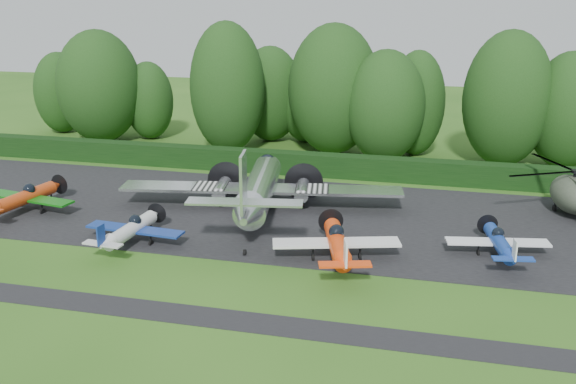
% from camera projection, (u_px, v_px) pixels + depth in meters
% --- Properties ---
extents(ground, '(160.00, 160.00, 0.00)m').
position_uv_depth(ground, '(218.00, 267.00, 38.86)').
color(ground, '#295718').
rests_on(ground, ground).
extents(apron, '(70.00, 18.00, 0.01)m').
position_uv_depth(apron, '(262.00, 213.00, 48.12)').
color(apron, black).
rests_on(apron, ground).
extents(taxiway_verge, '(70.00, 2.00, 0.00)m').
position_uv_depth(taxiway_verge, '(179.00, 314.00, 33.30)').
color(taxiway_verge, black).
rests_on(taxiway_verge, ground).
extents(hedgerow, '(90.00, 1.60, 2.00)m').
position_uv_depth(hedgerow, '(295.00, 174.00, 58.31)').
color(hedgerow, black).
rests_on(hedgerow, ground).
extents(transport_plane, '(21.44, 16.44, 6.87)m').
position_uv_depth(transport_plane, '(258.00, 189.00, 47.47)').
color(transport_plane, silver).
rests_on(transport_plane, ground).
extents(light_plane_red, '(7.51, 7.89, 2.88)m').
position_uv_depth(light_plane_red, '(24.00, 198.00, 47.87)').
color(light_plane_red, '#BA3C11').
rests_on(light_plane_red, ground).
extents(light_plane_white, '(6.75, 7.10, 2.59)m').
position_uv_depth(light_plane_white, '(131.00, 229.00, 41.93)').
color(light_plane_white, silver).
rests_on(light_plane_white, ground).
extents(light_plane_orange, '(7.90, 8.31, 3.04)m').
position_uv_depth(light_plane_orange, '(338.00, 243.00, 39.20)').
color(light_plane_orange, '#F3400E').
rests_on(light_plane_orange, ground).
extents(light_plane_blue, '(6.41, 6.74, 2.46)m').
position_uv_depth(light_plane_blue, '(500.00, 242.00, 39.95)').
color(light_plane_blue, navy).
rests_on(light_plane_blue, ground).
extents(helicopter, '(10.79, 12.64, 3.48)m').
position_uv_depth(helicopter, '(573.00, 191.00, 47.12)').
color(helicopter, '#384233').
rests_on(helicopter, ground).
extents(tree_0, '(5.34, 5.34, 8.55)m').
position_uv_depth(tree_0, '(149.00, 101.00, 70.69)').
color(tree_0, black).
rests_on(tree_0, ground).
extents(tree_1, '(5.88, 5.88, 9.26)m').
position_uv_depth(tree_1, '(60.00, 93.00, 73.71)').
color(tree_1, black).
rests_on(tree_1, ground).
extents(tree_2, '(6.95, 6.95, 10.83)m').
position_uv_depth(tree_2, '(568.00, 111.00, 58.68)').
color(tree_2, black).
rests_on(tree_2, ground).
extents(tree_4, '(9.08, 9.08, 13.00)m').
position_uv_depth(tree_4, '(334.00, 90.00, 63.70)').
color(tree_4, black).
rests_on(tree_4, ground).
extents(tree_5, '(5.58, 5.58, 10.46)m').
position_uv_depth(tree_5, '(416.00, 104.00, 63.43)').
color(tree_5, black).
rests_on(tree_5, ground).
extents(tree_6, '(6.00, 6.00, 9.43)m').
position_uv_depth(tree_6, '(307.00, 99.00, 68.96)').
color(tree_6, black).
rests_on(tree_6, ground).
extents(tree_7, '(7.51, 7.51, 13.16)m').
position_uv_depth(tree_7, '(227.00, 88.00, 64.13)').
color(tree_7, black).
rests_on(tree_7, ground).
extents(tree_8, '(8.93, 8.93, 12.05)m').
position_uv_depth(tree_8, '(99.00, 87.00, 68.82)').
color(tree_8, black).
rests_on(tree_8, ground).
extents(tree_9, '(8.05, 8.05, 12.66)m').
position_uv_depth(tree_9, '(507.00, 99.00, 59.20)').
color(tree_9, black).
rests_on(tree_9, ground).
extents(tree_10, '(6.92, 6.92, 10.30)m').
position_uv_depth(tree_10, '(270.00, 94.00, 69.52)').
color(tree_10, black).
rests_on(tree_10, ground).
extents(tree_11, '(7.54, 7.54, 10.75)m').
position_uv_depth(tree_11, '(385.00, 106.00, 61.06)').
color(tree_11, black).
rests_on(tree_11, ground).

